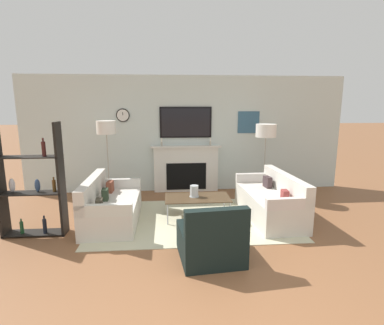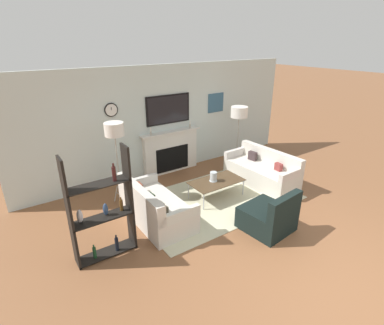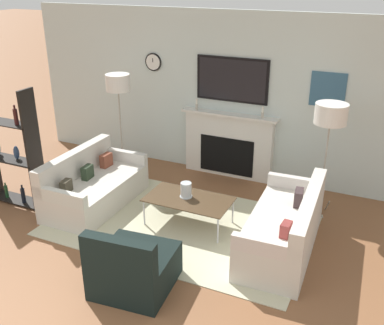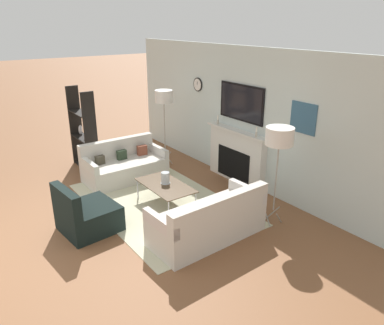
# 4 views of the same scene
# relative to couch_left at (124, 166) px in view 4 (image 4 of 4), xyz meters

# --- Properties ---
(fireplace_wall) EXTENTS (7.53, 0.28, 2.70)m
(fireplace_wall) POSITION_rel_couch_left_xyz_m (1.45, 1.93, 0.95)
(fireplace_wall) COLOR silver
(fireplace_wall) RESTS_ON ground_plane
(area_rug) EXTENTS (3.49, 2.18, 0.01)m
(area_rug) POSITION_rel_couch_left_xyz_m (1.45, -0.00, -0.27)
(area_rug) COLOR beige
(area_rug) RESTS_ON ground_plane
(couch_left) EXTENTS (0.85, 1.65, 0.80)m
(couch_left) POSITION_rel_couch_left_xyz_m (0.00, 0.00, 0.00)
(couch_left) COLOR beige
(couch_left) RESTS_ON ground_plane
(couch_right) EXTENTS (0.84, 1.81, 0.80)m
(couch_right) POSITION_rel_couch_left_xyz_m (2.88, 0.00, 0.02)
(couch_right) COLOR beige
(couch_right) RESTS_ON ground_plane
(armchair) EXTENTS (0.88, 0.90, 0.81)m
(armchair) POSITION_rel_couch_left_xyz_m (1.57, -1.42, -0.02)
(armchair) COLOR black
(armchair) RESTS_ON ground_plane
(coffee_table) EXTENTS (1.16, 0.63, 0.40)m
(coffee_table) POSITION_rel_couch_left_xyz_m (1.54, 0.06, 0.10)
(coffee_table) COLOR #4C3823
(coffee_table) RESTS_ON ground_plane
(hurricane_candle) EXTENTS (0.17, 0.17, 0.21)m
(hurricane_candle) POSITION_rel_couch_left_xyz_m (1.49, 0.10, 0.21)
(hurricane_candle) COLOR silver
(hurricane_candle) RESTS_ON coffee_table
(floor_lamp_left) EXTENTS (0.39, 0.39, 1.72)m
(floor_lamp_left) POSITION_rel_couch_left_xyz_m (-0.22, 1.15, 1.28)
(floor_lamp_left) COLOR #9E998E
(floor_lamp_left) RESTS_ON ground_plane
(floor_lamp_right) EXTENTS (0.43, 0.43, 1.64)m
(floor_lamp_right) POSITION_rel_couch_left_xyz_m (3.12, 1.15, 1.20)
(floor_lamp_right) COLOR #9E998E
(floor_lamp_right) RESTS_ON ground_plane
(shelf_unit) EXTENTS (0.95, 0.28, 1.79)m
(shelf_unit) POSITION_rel_couch_left_xyz_m (-1.10, -0.41, 0.54)
(shelf_unit) COLOR black
(shelf_unit) RESTS_ON ground_plane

